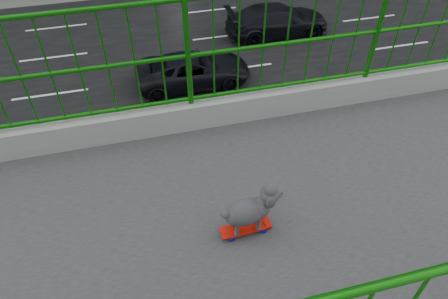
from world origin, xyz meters
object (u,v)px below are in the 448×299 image
at_px(skateboard, 246,228).
at_px(car_2, 193,70).
at_px(poodle, 250,209).
at_px(car_0, 431,143).
at_px(car_3, 278,20).

xyz_separation_m(skateboard, car_2, (-12.49, 1.68, -6.39)).
bearing_deg(poodle, car_0, 123.28).
height_order(skateboard, car_0, skateboard).
xyz_separation_m(poodle, car_0, (-6.09, 8.43, -6.61)).
xyz_separation_m(car_0, car_2, (-6.40, -6.78, -0.02)).
xyz_separation_m(skateboard, car_3, (-15.69, 6.51, -6.31)).
height_order(skateboard, car_3, skateboard).
relative_size(poodle, car_0, 0.13).
relative_size(car_0, car_3, 0.79).
bearing_deg(skateboard, car_2, 169.81).
relative_size(skateboard, car_2, 0.09).
bearing_deg(car_0, skateboard, -54.27).
relative_size(skateboard, car_3, 0.09).
distance_m(skateboard, poodle, 0.25).
bearing_deg(skateboard, car_3, 154.94).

